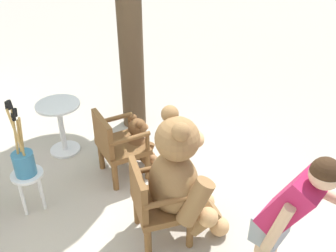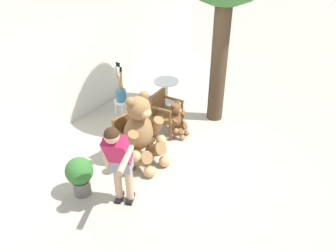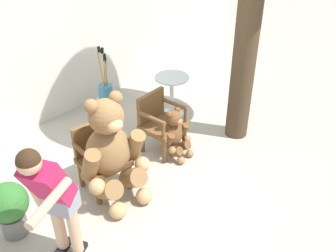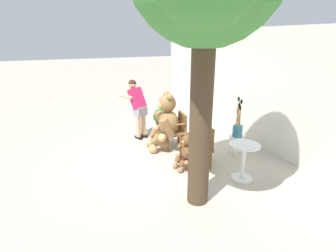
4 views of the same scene
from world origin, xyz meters
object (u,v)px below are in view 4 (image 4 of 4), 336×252
Objects in this scene: wooden_chair_right at (198,145)px; person_visitor at (138,104)px; teddy_bear_large at (166,122)px; white_stool at (236,141)px; potted_plant at (161,118)px; brush_bucket at (238,129)px; round_side_table at (244,158)px; wooden_chair_left at (176,129)px; teddy_bear_small at (186,152)px.

person_visitor reaches higher than wooden_chair_right.
teddy_bear_large is 1.69m from white_stool.
potted_plant is (-0.15, 0.72, -0.52)m from person_visitor.
brush_bucket is at bearing 23.63° from potted_plant.
teddy_bear_large reaches higher than potted_plant.
wooden_chair_right reaches higher than potted_plant.
teddy_bear_large is at bearing -127.68° from white_stool.
round_side_table is at bearing 7.26° from potted_plant.
person_visitor is at bearing -149.04° from wooden_chair_left.
teddy_bear_large is at bearing -167.06° from wooden_chair_right.
wooden_chair_left is at bearing 165.55° from teddy_bear_small.
teddy_bear_large is 2.03× the size of potted_plant.
person_visitor is at bearing -159.22° from round_side_table.
wooden_chair_left reaches higher than potted_plant.
potted_plant is (-2.18, -0.95, 0.04)m from white_stool.
person_visitor is (-1.03, -0.62, 0.45)m from wooden_chair_left.
wooden_chair_right is at bearing -84.66° from white_stool.
person_visitor is at bearing -77.89° from potted_plant.
wooden_chair_left is 1.13m from teddy_bear_small.
wooden_chair_left is 0.62× the size of teddy_bear_large.
brush_bucket is 1.09m from round_side_table.
brush_bucket is at bearing -44.31° from white_stool.
teddy_bear_small is 1.11× the size of potted_plant.
brush_bucket is at bearing 39.61° from person_visitor.
round_side_table is at bearing -31.35° from white_stool.
person_visitor reaches higher than teddy_bear_large.
teddy_bear_large is 2.08m from round_side_table.
person_visitor reaches higher than potted_plant.
wooden_chair_left and wooden_chair_right have the same top height.
teddy_bear_small is 0.49× the size of person_visitor.
teddy_bear_large is at bearing -94.81° from wooden_chair_left.
person_visitor is 2.26× the size of potted_plant.
teddy_bear_large is 1.92× the size of round_side_table.
round_side_table is at bearing 43.69° from teddy_bear_small.
brush_bucket is at bearing 52.28° from teddy_bear_large.
round_side_table is (2.94, 1.11, -0.46)m from person_visitor.
potted_plant is at bearing 170.44° from teddy_bear_small.
person_visitor reaches higher than white_stool.
white_stool is (-0.10, 1.05, -0.11)m from wooden_chair_right.
white_stool is 0.68× the size of potted_plant.
wooden_chair_left is 0.96× the size of brush_bucket.
white_stool is at bearing 95.34° from wooden_chair_right.
potted_plant reaches higher than white_stool.
teddy_bear_large reaches higher than wooden_chair_left.
round_side_table is (0.82, 0.50, -0.01)m from wooden_chair_right.
round_side_table is at bearing 31.17° from wooden_chair_right.
teddy_bear_large is (-0.02, -0.25, 0.21)m from wooden_chair_left.
wooden_chair_right is at bearing 0.04° from wooden_chair_left.
wooden_chair_right is 2.28m from potted_plant.
teddy_bear_small is at bearing -14.45° from wooden_chair_left.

